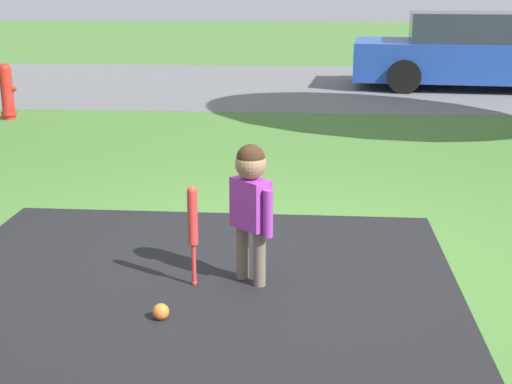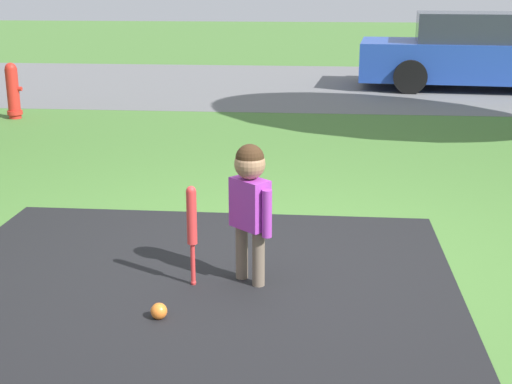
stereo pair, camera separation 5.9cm
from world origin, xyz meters
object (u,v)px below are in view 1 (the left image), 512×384
at_px(sports_ball, 161,312).
at_px(parked_car, 482,53).
at_px(fire_hydrant, 7,92).
at_px(baseball_bat, 193,222).
at_px(child, 251,194).

distance_m(sports_ball, parked_car, 10.19).
bearing_deg(parked_car, fire_hydrant, -148.37).
distance_m(baseball_bat, fire_hydrant, 6.43).
distance_m(baseball_bat, sports_ball, 0.62).
relative_size(child, parked_car, 0.19).
bearing_deg(sports_ball, baseball_bat, 77.08).
bearing_deg(sports_ball, child, 50.66).
distance_m(fire_hydrant, parked_car, 8.02).
bearing_deg(parked_car, baseball_bat, -107.15).
height_order(sports_ball, fire_hydrant, fire_hydrant).
distance_m(child, baseball_bat, 0.40).
xyz_separation_m(baseball_bat, parked_car, (3.69, 8.96, 0.20)).
height_order(child, baseball_bat, child).
height_order(fire_hydrant, parked_car, parked_car).
bearing_deg(baseball_bat, sports_ball, -102.92).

